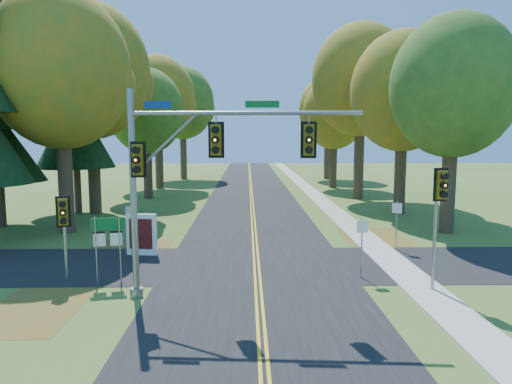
{
  "coord_description": "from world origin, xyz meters",
  "views": [
    {
      "loc": [
        -0.41,
        -17.86,
        5.7
      ],
      "look_at": [
        -0.01,
        2.66,
        3.2
      ],
      "focal_mm": 32.0,
      "sensor_mm": 36.0,
      "label": 1
    }
  ],
  "objects_px": {
    "traffic_mast": "(189,166)",
    "route_sign_cluster": "(108,236)",
    "info_kiosk": "(142,235)",
    "east_signal_pole": "(439,199)"
  },
  "relations": [
    {
      "from": "traffic_mast",
      "to": "route_sign_cluster",
      "type": "bearing_deg",
      "value": 157.33
    },
    {
      "from": "traffic_mast",
      "to": "info_kiosk",
      "type": "distance_m",
      "value": 7.65
    },
    {
      "from": "east_signal_pole",
      "to": "info_kiosk",
      "type": "bearing_deg",
      "value": 148.37
    },
    {
      "from": "traffic_mast",
      "to": "east_signal_pole",
      "type": "height_order",
      "value": "traffic_mast"
    },
    {
      "from": "route_sign_cluster",
      "to": "east_signal_pole",
      "type": "bearing_deg",
      "value": -16.55
    },
    {
      "from": "east_signal_pole",
      "to": "info_kiosk",
      "type": "height_order",
      "value": "east_signal_pole"
    },
    {
      "from": "traffic_mast",
      "to": "east_signal_pole",
      "type": "distance_m",
      "value": 9.01
    },
    {
      "from": "info_kiosk",
      "to": "route_sign_cluster",
      "type": "bearing_deg",
      "value": -86.12
    },
    {
      "from": "route_sign_cluster",
      "to": "traffic_mast",
      "type": "bearing_deg",
      "value": -37.18
    },
    {
      "from": "traffic_mast",
      "to": "east_signal_pole",
      "type": "xyz_separation_m",
      "value": [
        8.92,
        0.44,
        -1.23
      ]
    }
  ]
}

